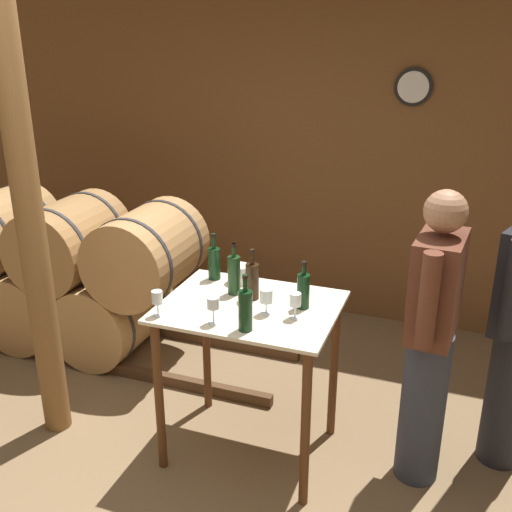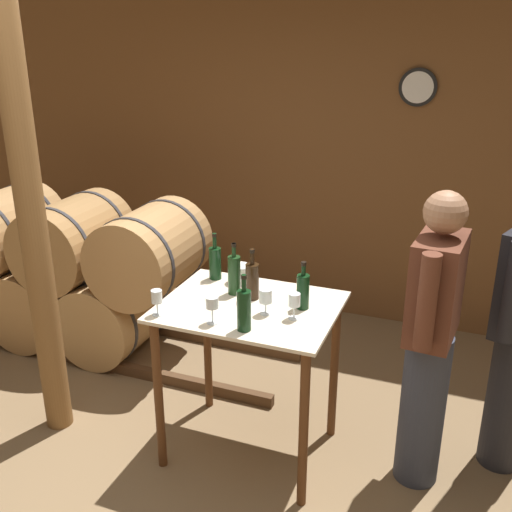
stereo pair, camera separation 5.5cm
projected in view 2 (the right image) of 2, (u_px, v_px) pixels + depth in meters
The scene contains 15 objects.
back_wall at pixel (326, 158), 4.91m from camera, with size 8.40×0.08×2.70m.
barrel_rack at pixel (60, 271), 4.68m from camera, with size 4.10×0.78×1.18m.
tasting_table at pixel (250, 337), 3.32m from camera, with size 0.95×0.74×0.95m.
wooden_post at pixel (32, 221), 3.34m from camera, with size 0.16×0.16×2.70m.
wine_bottle_far_left at pixel (215, 262), 3.56m from camera, with size 0.07×0.07×0.29m.
wine_bottle_left at pixel (234, 274), 3.35m from camera, with size 0.07×0.07×0.30m.
wine_bottle_center at pixel (252, 280), 3.29m from camera, with size 0.07×0.07×0.29m.
wine_bottle_right at pixel (244, 309), 2.94m from camera, with size 0.07×0.07×0.30m.
wine_bottle_far_right at pixel (303, 290), 3.18m from camera, with size 0.07×0.07×0.27m.
wine_glass_near_left at pixel (157, 298), 3.11m from camera, with size 0.06×0.06×0.14m.
wine_glass_near_center at pixel (212, 304), 3.01m from camera, with size 0.07×0.07×0.15m.
wine_glass_near_right at pixel (266, 297), 3.12m from camera, with size 0.07×0.07×0.14m.
wine_glass_far_side at pixel (294, 301), 3.06m from camera, with size 0.06×0.06×0.14m.
ice_bucket at pixel (240, 274), 3.52m from camera, with size 0.13×0.13×0.11m.
person_visitor_with_scarf at pixel (431, 338), 3.06m from camera, with size 0.25×0.59×1.65m.
Camera 2 is at (1.22, -2.11, 2.37)m, focal length 42.00 mm.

